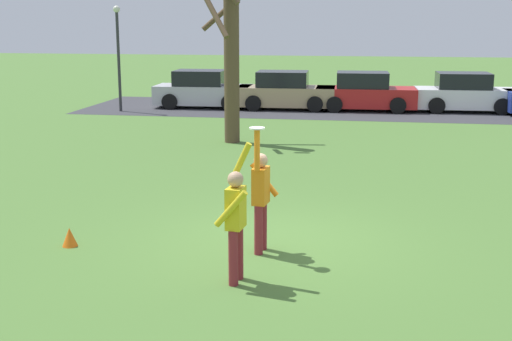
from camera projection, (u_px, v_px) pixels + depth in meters
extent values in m
plane|color=#4C7533|center=(275.00, 241.00, 11.80)|extent=(120.00, 120.00, 0.00)
cylinder|color=maroon|center=(263.00, 226.00, 11.30)|extent=(0.14, 0.14, 0.82)
cylinder|color=maroon|center=(259.00, 230.00, 11.06)|extent=(0.14, 0.14, 0.82)
cube|color=orange|center=(261.00, 186.00, 11.03)|extent=(0.26, 0.38, 0.60)
sphere|color=tan|center=(261.00, 160.00, 10.94)|extent=(0.23, 0.23, 0.23)
cylinder|color=orange|center=(264.00, 180.00, 11.23)|extent=(0.49, 0.14, 0.57)
cylinder|color=orange|center=(257.00, 150.00, 10.68)|extent=(0.09, 0.09, 0.66)
cylinder|color=maroon|center=(233.00, 258.00, 9.77)|extent=(0.14, 0.14, 0.82)
cylinder|color=maroon|center=(239.00, 252.00, 10.01)|extent=(0.14, 0.14, 0.82)
cube|color=gold|center=(236.00, 208.00, 9.74)|extent=(0.26, 0.38, 0.60)
sphere|color=tan|center=(235.00, 179.00, 9.65)|extent=(0.23, 0.23, 0.23)
cylinder|color=gold|center=(231.00, 209.00, 9.51)|extent=(0.49, 0.14, 0.57)
cylinder|color=gold|center=(240.00, 164.00, 9.82)|extent=(0.36, 0.12, 0.64)
cylinder|color=white|center=(257.00, 128.00, 10.60)|extent=(0.24, 0.24, 0.02)
cube|color=#BCBCC1|center=(204.00, 95.00, 29.46)|extent=(4.16, 1.94, 0.80)
cube|color=black|center=(200.00, 78.00, 29.32)|extent=(2.15, 1.71, 0.64)
cylinder|color=black|center=(236.00, 98.00, 30.23)|extent=(0.67, 0.24, 0.66)
cylinder|color=black|center=(229.00, 103.00, 28.46)|extent=(0.67, 0.24, 0.66)
cylinder|color=black|center=(180.00, 97.00, 30.55)|extent=(0.67, 0.24, 0.66)
cylinder|color=black|center=(170.00, 102.00, 28.79)|extent=(0.67, 0.24, 0.66)
cube|color=tan|center=(286.00, 96.00, 28.90)|extent=(4.16, 1.94, 0.80)
cube|color=black|center=(283.00, 79.00, 28.76)|extent=(2.15, 1.71, 0.64)
cylinder|color=black|center=(317.00, 99.00, 29.67)|extent=(0.67, 0.24, 0.66)
cylinder|color=black|center=(315.00, 104.00, 27.90)|extent=(0.67, 0.24, 0.66)
cylinder|color=black|center=(259.00, 98.00, 29.99)|extent=(0.67, 0.24, 0.66)
cylinder|color=black|center=(253.00, 103.00, 28.23)|extent=(0.67, 0.24, 0.66)
cube|color=red|center=(366.00, 97.00, 28.48)|extent=(4.16, 1.94, 0.80)
cube|color=black|center=(363.00, 80.00, 28.34)|extent=(2.15, 1.71, 0.64)
cylinder|color=black|center=(395.00, 100.00, 29.25)|extent=(0.67, 0.24, 0.66)
cylinder|color=black|center=(398.00, 106.00, 27.48)|extent=(0.67, 0.24, 0.66)
cylinder|color=black|center=(335.00, 99.00, 29.57)|extent=(0.67, 0.24, 0.66)
cylinder|color=black|center=(334.00, 105.00, 27.81)|extent=(0.67, 0.24, 0.66)
cube|color=white|center=(466.00, 98.00, 28.14)|extent=(4.16, 1.94, 0.80)
cube|color=black|center=(463.00, 81.00, 28.00)|extent=(2.15, 1.71, 0.64)
cylinder|color=black|center=(493.00, 101.00, 28.90)|extent=(0.67, 0.24, 0.66)
cylinder|color=black|center=(502.00, 107.00, 27.14)|extent=(0.67, 0.24, 0.66)
cylinder|color=black|center=(431.00, 100.00, 29.23)|extent=(0.67, 0.24, 0.66)
cylinder|color=black|center=(437.00, 106.00, 27.47)|extent=(0.67, 0.24, 0.66)
cube|color=#38383D|center=(370.00, 110.00, 28.60)|extent=(24.17, 6.40, 0.01)
cylinder|color=brown|center=(232.00, 66.00, 20.75)|extent=(0.47, 0.47, 4.68)
cylinder|color=brown|center=(227.00, 8.00, 21.10)|extent=(1.56, 0.74, 1.40)
cylinder|color=brown|center=(213.00, 12.00, 20.01)|extent=(1.16, 1.07, 1.53)
cylinder|color=#2D2D33|center=(119.00, 62.00, 27.89)|extent=(0.12, 0.12, 4.00)
sphere|color=silver|center=(117.00, 9.00, 27.43)|extent=(0.28, 0.28, 0.28)
cone|color=orange|center=(70.00, 237.00, 11.51)|extent=(0.26, 0.26, 0.32)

